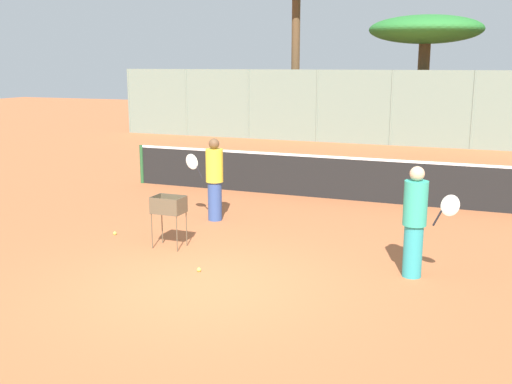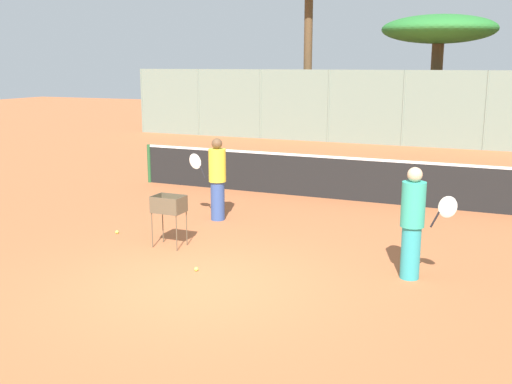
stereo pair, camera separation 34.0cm
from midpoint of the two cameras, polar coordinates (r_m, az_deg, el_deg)
ground_plane at (r=9.17m, az=-4.35°, el=-8.85°), size 80.00×80.00×0.00m
tennis_net at (r=14.88m, az=7.33°, el=1.51°), size 10.40×0.10×1.07m
back_fence at (r=24.97m, az=14.22°, el=7.73°), size 24.96×0.08×3.03m
tree_1 at (r=26.74m, az=17.39°, el=14.38°), size 4.68×4.68×5.25m
player_white_outfit at (r=9.51m, az=15.70°, el=-2.79°), size 0.89×0.43×1.76m
player_red_cap at (r=12.66m, az=-2.97°, el=1.31°), size 0.92×0.36×1.75m
ball_cart at (r=10.90m, az=-7.40°, el=-1.55°), size 0.56×0.41×0.95m
tennis_ball_2 at (r=9.75m, az=-4.71°, el=-7.34°), size 0.07×0.07×0.07m
tennis_ball_3 at (r=12.06m, az=-12.32°, el=-3.75°), size 0.07×0.07×0.07m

